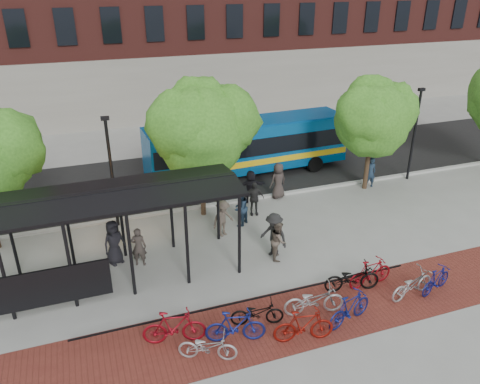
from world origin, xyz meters
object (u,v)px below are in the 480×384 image
object	(u,v)px
bike_11	(436,280)
pedestrian_4	(254,198)
bike_4	(257,313)
bike_10	(412,284)
pedestrian_0	(114,242)
bike_7	(350,308)
bike_8	(352,278)
pedestrian_1	(139,247)
lamp_post_right	(415,132)
pedestrian_7	(370,172)
tree_b	(202,124)
pedestrian_6	(278,181)
pedestrian_8	(278,240)
pedestrian_2	(240,208)
bus	(248,144)
pedestrian_3	(223,218)
bike_5	(304,326)
bike_1	(174,327)
pedestrian_9	(274,235)
bike_3	(235,326)
bike_6	(314,300)
bike_2	(208,346)
pedestrian_5	(251,187)
bus_shelter	(89,208)
tree_c	(374,115)
lamp_post_left	(111,170)
bike_9	(371,273)

from	to	relation	value
bike_11	pedestrian_4	world-z (taller)	pedestrian_4
bike_4	bike_11	distance (m)	6.74
bike_10	pedestrian_0	distance (m)	11.28
bike_7	bike_8	world-z (taller)	bike_7
pedestrian_1	pedestrian_4	xyz separation A→B (m)	(5.80, 2.51, 0.02)
lamp_post_right	pedestrian_7	bearing A→B (deg)	-175.42
pedestrian_0	tree_b	bearing A→B (deg)	6.22
pedestrian_6	pedestrian_8	world-z (taller)	pedestrian_6
bike_8	pedestrian_2	bearing A→B (deg)	30.78
bus	bike_11	world-z (taller)	bus
bike_4	pedestrian_3	xyz separation A→B (m)	(0.72, 5.90, 0.38)
tree_b	bike_5	distance (m)	10.15
bike_1	pedestrian_9	xyz separation A→B (m)	(4.88, 3.59, 0.36)
lamp_post_right	bike_3	distance (m)	16.22
bike_6	bike_8	size ratio (longest dim) A/B	1.02
bike_3	pedestrian_7	size ratio (longest dim) A/B	1.13
bus	bike_2	world-z (taller)	bus
lamp_post_right	pedestrian_5	world-z (taller)	lamp_post_right
bus_shelter	pedestrian_0	world-z (taller)	bus_shelter
bike_3	bike_5	bearing A→B (deg)	-93.80
bike_5	pedestrian_5	world-z (taller)	pedestrian_5
pedestrian_3	tree_c	bearing A→B (deg)	-7.29
pedestrian_6	pedestrian_7	xyz separation A→B (m)	(5.21, -0.42, -0.10)
bike_3	pedestrian_3	bearing A→B (deg)	0.73
bike_5	bus_shelter	bearing A→B (deg)	57.29
bus_shelter	tree_b	world-z (taller)	tree_b
tree_c	pedestrian_3	world-z (taller)	tree_c
bike_4	bike_10	bearing A→B (deg)	-80.29
pedestrian_1	pedestrian_3	bearing A→B (deg)	-145.31
bike_8	bike_11	size ratio (longest dim) A/B	1.23
tree_c	pedestrian_4	xyz separation A→B (m)	(-6.82, -0.87, -3.21)
lamp_post_left	pedestrian_8	xyz separation A→B (m)	(5.82, -5.01, -1.92)
tree_c	pedestrian_0	distance (m)	14.16
lamp_post_right	bike_1	distance (m)	17.44
pedestrian_2	pedestrian_6	bearing A→B (deg)	176.04
pedestrian_1	pedestrian_6	bearing A→B (deg)	-134.83
bike_3	pedestrian_9	bearing A→B (deg)	-21.34
bike_7	pedestrian_2	distance (m)	7.58
lamp_post_right	bike_5	size ratio (longest dim) A/B	2.65
pedestrian_1	bike_6	bearing A→B (deg)	154.43
bus_shelter	pedestrian_9	distance (m)	7.18
pedestrian_0	pedestrian_4	xyz separation A→B (m)	(6.68, 2.03, -0.09)
bike_2	pedestrian_1	bearing A→B (deg)	35.46
bike_2	bus_shelter	bearing A→B (deg)	51.67
bike_9	pedestrian_8	bearing A→B (deg)	36.12
pedestrian_1	pedestrian_5	size ratio (longest dim) A/B	0.97
lamp_post_right	bike_10	xyz separation A→B (m)	(-6.72, -8.89, -2.24)
bus_shelter	bike_9	xyz separation A→B (m)	(9.39, -3.77, -2.44)
bike_9	pedestrian_8	world-z (taller)	pedestrian_8
pedestrian_5	pedestrian_7	distance (m)	6.72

